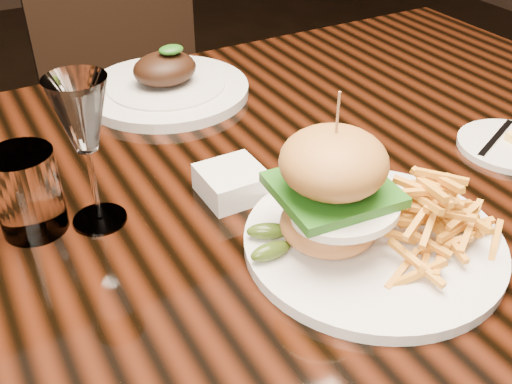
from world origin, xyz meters
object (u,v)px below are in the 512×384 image
wine_glass (82,120)px  far_dish (166,86)px  dining_table (217,225)px  burger_plate (374,210)px  chair_far (129,75)px

wine_glass → far_dish: size_ratio=0.67×
dining_table → far_dish: (0.05, 0.29, 0.09)m
dining_table → burger_plate: (0.10, -0.22, 0.13)m
dining_table → far_dish: size_ratio=5.52×
dining_table → far_dish: 0.31m
dining_table → wine_glass: (-0.17, -0.01, 0.22)m
burger_plate → wine_glass: bearing=158.3°
burger_plate → far_dish: bearing=112.2°
wine_glass → far_dish: wine_glass is taller
dining_table → wine_glass: 0.28m
far_dish → chair_far: size_ratio=0.30×
wine_glass → chair_far: size_ratio=0.21×
burger_plate → wine_glass: 0.35m
burger_plate → wine_glass: size_ratio=1.58×
burger_plate → chair_far: 1.14m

